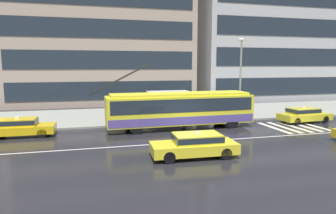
{
  "coord_description": "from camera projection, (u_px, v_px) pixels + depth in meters",
  "views": [
    {
      "loc": [
        -6.52,
        -18.9,
        4.88
      ],
      "look_at": [
        -0.95,
        3.02,
        1.72
      ],
      "focal_mm": 31.8,
      "sensor_mm": 36.0,
      "label": 1
    }
  ],
  "objects": [
    {
      "name": "pedestrian_at_shelter",
      "position": [
        184.0,
        103.0,
        25.39
      ],
      "size": [
        1.16,
        1.16,
        2.02
      ],
      "color": "black",
      "rests_on": "sidewalk_slab"
    },
    {
      "name": "bus_shelter",
      "position": [
        168.0,
        98.0,
        26.49
      ],
      "size": [
        3.71,
        1.8,
        2.49
      ],
      "color": "gray",
      "rests_on": "sidewalk_slab"
    },
    {
      "name": "crosswalk_stripe_edge_near",
      "position": [
        274.0,
        128.0,
        23.46
      ],
      "size": [
        0.44,
        4.4,
        0.01
      ],
      "primitive_type": "cube",
      "color": "beige",
      "rests_on": "ground_plane"
    },
    {
      "name": "trolleybus",
      "position": [
        180.0,
        109.0,
        23.17
      ],
      "size": [
        12.6,
        2.73,
        5.1
      ],
      "color": "yellow",
      "rests_on": "ground_plane"
    },
    {
      "name": "pedestrian_walking_past",
      "position": [
        190.0,
        99.0,
        27.2
      ],
      "size": [
        1.37,
        1.37,
        2.08
      ],
      "color": "#595546",
      "rests_on": "sidewalk_slab"
    },
    {
      "name": "pedestrian_approaching_curb",
      "position": [
        125.0,
        104.0,
        24.34
      ],
      "size": [
        1.22,
        1.22,
        1.93
      ],
      "color": "#504B4F",
      "rests_on": "sidewalk_slab"
    },
    {
      "name": "crosswalk_stripe_inner_b",
      "position": [
        303.0,
        126.0,
        24.12
      ],
      "size": [
        0.44,
        4.4,
        0.01
      ],
      "primitive_type": "cube",
      "color": "beige",
      "rests_on": "ground_plane"
    },
    {
      "name": "pedestrian_waiting_by_pole",
      "position": [
        215.0,
        108.0,
        26.86
      ],
      "size": [
        0.41,
        0.41,
        1.62
      ],
      "color": "#4C503B",
      "rests_on": "sidewalk_slab"
    },
    {
      "name": "taxi_queued_behind_bus",
      "position": [
        20.0,
        127.0,
        20.5
      ],
      "size": [
        4.5,
        1.81,
        1.39
      ],
      "color": "gold",
      "rests_on": "ground_plane"
    },
    {
      "name": "crosswalk_stripe_inner_a",
      "position": [
        284.0,
        127.0,
        23.68
      ],
      "size": [
        0.44,
        4.4,
        0.01
      ],
      "primitive_type": "cube",
      "color": "beige",
      "rests_on": "ground_plane"
    },
    {
      "name": "taxi_ahead_of_bus",
      "position": [
        304.0,
        114.0,
        25.62
      ],
      "size": [
        4.6,
        2.07,
        1.39
      ],
      "color": "yellow",
      "rests_on": "ground_plane"
    },
    {
      "name": "crosswalk_stripe_center",
      "position": [
        293.0,
        127.0,
        23.9
      ],
      "size": [
        0.44,
        4.4,
        0.01
      ],
      "primitive_type": "cube",
      "color": "beige",
      "rests_on": "ground_plane"
    },
    {
      "name": "lane_centre_line",
      "position": [
        198.0,
        141.0,
        19.25
      ],
      "size": [
        72.0,
        0.14,
        0.01
      ],
      "primitive_type": "cube",
      "color": "silver",
      "rests_on": "ground_plane"
    },
    {
      "name": "office_tower_corner_left",
      "position": [
        101.0,
        34.0,
        40.56
      ],
      "size": [
        23.18,
        14.05,
        18.3
      ],
      "color": "tan",
      "rests_on": "ground_plane"
    },
    {
      "name": "street_lamp",
      "position": [
        241.0,
        72.0,
        26.26
      ],
      "size": [
        0.6,
        0.32,
        7.1
      ],
      "color": "gray",
      "rests_on": "sidewalk_slab"
    },
    {
      "name": "taxi_oncoming_near",
      "position": [
        195.0,
        144.0,
        15.93
      ],
      "size": [
        4.66,
        1.98,
        1.39
      ],
      "color": "yellow",
      "rests_on": "ground_plane"
    },
    {
      "name": "ground_plane",
      "position": [
        192.0,
        137.0,
        20.4
      ],
      "size": [
        160.0,
        160.0,
        0.0
      ],
      "primitive_type": "plane",
      "color": "black"
    },
    {
      "name": "crosswalk_stripe_edge_far",
      "position": [
        312.0,
        126.0,
        24.34
      ],
      "size": [
        0.44,
        4.4,
        0.01
      ],
      "primitive_type": "cube",
      "color": "beige",
      "rests_on": "ground_plane"
    },
    {
      "name": "sidewalk_slab",
      "position": [
        161.0,
        114.0,
        29.69
      ],
      "size": [
        80.0,
        10.0,
        0.14
      ],
      "primitive_type": "cube",
      "color": "gray",
      "rests_on": "ground_plane"
    }
  ]
}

